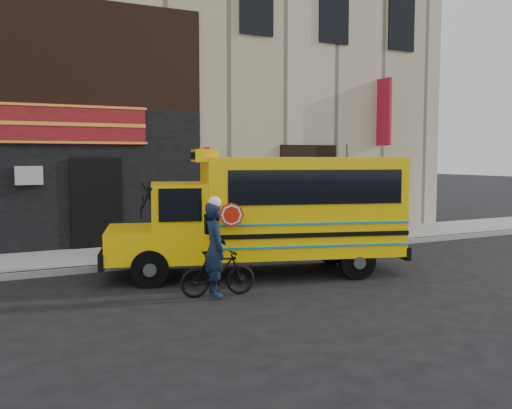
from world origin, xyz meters
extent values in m
plane|color=black|center=(0.00, 0.00, 0.00)|extent=(120.00, 120.00, 0.00)
cube|color=gray|center=(0.00, 2.60, 0.07)|extent=(40.00, 0.20, 0.15)
cube|color=slate|center=(0.00, 4.10, 0.07)|extent=(40.00, 3.00, 0.15)
cube|color=tan|center=(0.00, 10.50, 6.15)|extent=(20.00, 10.00, 12.00)
cube|color=black|center=(-5.00, 5.55, 2.15)|extent=(10.00, 0.30, 4.00)
cube|color=black|center=(-5.00, 5.55, 5.65)|extent=(10.00, 0.28, 3.00)
cube|color=#570C19|center=(-5.00, 5.38, 3.65)|extent=(6.50, 0.12, 1.10)
cube|color=black|center=(-3.20, 5.40, 1.40)|extent=(1.30, 0.10, 2.50)
cube|color=maroon|center=(7.00, 5.15, 4.35)|extent=(0.10, 0.70, 2.40)
cylinder|color=black|center=(-3.13, 0.42, 0.40)|extent=(0.85, 0.50, 0.80)
cylinder|color=black|center=(-2.58, 2.24, 0.40)|extent=(0.85, 0.50, 0.80)
cylinder|color=black|center=(1.27, -0.92, 0.40)|extent=(0.85, 0.50, 0.80)
cylinder|color=black|center=(1.82, 0.90, 0.40)|extent=(0.85, 0.50, 0.80)
cube|color=#FFC705|center=(-3.29, 1.46, 0.80)|extent=(1.54, 2.20, 0.70)
cube|color=black|center=(-3.81, 1.62, 0.55)|extent=(0.71, 2.00, 0.35)
cube|color=#FFC705|center=(-2.23, 1.14, 1.30)|extent=(1.76, 2.36, 1.70)
cube|color=black|center=(-2.78, 1.31, 1.70)|extent=(0.58, 1.74, 0.90)
cube|color=#FFC705|center=(0.49, 0.31, 1.62)|extent=(4.95, 3.41, 2.25)
cube|color=black|center=(2.67, -0.35, 0.55)|extent=(0.75, 2.14, 0.30)
cube|color=black|center=(0.27, -0.78, 2.10)|extent=(3.74, 1.17, 0.75)
cube|color=#FFC705|center=(-1.66, 0.97, 2.78)|extent=(0.94, 1.68, 0.28)
cylinder|color=red|center=(-1.61, -0.41, 1.55)|extent=(0.51, 0.18, 0.52)
cylinder|color=#49524B|center=(3.51, 2.58, 1.55)|extent=(0.07, 0.07, 3.11)
cube|color=maroon|center=(3.53, 2.51, 2.52)|extent=(0.09, 0.27, 0.39)
cube|color=white|center=(3.53, 2.51, 2.04)|extent=(0.09, 0.27, 0.34)
imported|color=black|center=(-2.15, -0.93, 0.46)|extent=(1.57, 0.64, 0.91)
imported|color=black|center=(-2.25, -1.01, 0.92)|extent=(0.52, 0.72, 1.83)
camera|label=1|loc=(-6.55, -11.17, 2.77)|focal=40.00mm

